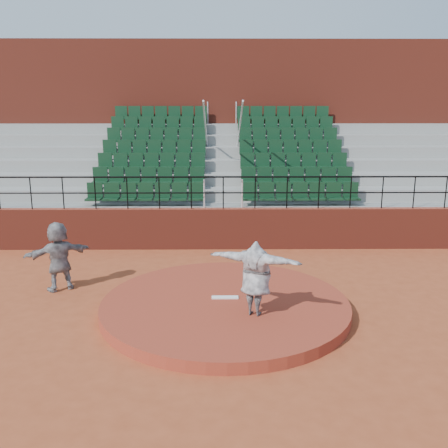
# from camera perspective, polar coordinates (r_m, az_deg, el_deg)

# --- Properties ---
(ground) EXTENTS (90.00, 90.00, 0.00)m
(ground) POSITION_cam_1_polar(r_m,az_deg,el_deg) (11.32, 0.13, -9.91)
(ground) COLOR #9D4323
(ground) RESTS_ON ground
(pitchers_mound) EXTENTS (5.50, 5.50, 0.25)m
(pitchers_mound) POSITION_cam_1_polar(r_m,az_deg,el_deg) (11.27, 0.13, -9.33)
(pitchers_mound) COLOR maroon
(pitchers_mound) RESTS_ON ground
(pitching_rubber) EXTENTS (0.60, 0.15, 0.03)m
(pitching_rubber) POSITION_cam_1_polar(r_m,az_deg,el_deg) (11.35, 0.12, -8.38)
(pitching_rubber) COLOR white
(pitching_rubber) RESTS_ON pitchers_mound
(boundary_wall) EXTENTS (24.00, 0.30, 1.30)m
(boundary_wall) POSITION_cam_1_polar(r_m,az_deg,el_deg) (15.86, -0.09, -0.52)
(boundary_wall) COLOR maroon
(boundary_wall) RESTS_ON ground
(wall_railing) EXTENTS (24.04, 0.05, 1.03)m
(wall_railing) POSITION_cam_1_polar(r_m,az_deg,el_deg) (15.58, -0.09, 4.41)
(wall_railing) COLOR black
(wall_railing) RESTS_ON boundary_wall
(seating_deck) EXTENTS (24.00, 5.97, 4.63)m
(seating_deck) POSITION_cam_1_polar(r_m,az_deg,el_deg) (19.27, -0.18, 4.44)
(seating_deck) COLOR gray
(seating_deck) RESTS_ON ground
(press_box_facade) EXTENTS (24.00, 3.00, 7.10)m
(press_box_facade) POSITION_cam_1_polar(r_m,az_deg,el_deg) (23.00, -0.25, 11.18)
(press_box_facade) COLOR maroon
(press_box_facade) RESTS_ON ground
(pitcher) EXTENTS (2.00, 1.23, 1.58)m
(pitcher) POSITION_cam_1_polar(r_m,az_deg,el_deg) (10.27, 3.64, -6.19)
(pitcher) COLOR black
(pitcher) RESTS_ON pitchers_mound
(fielder) EXTENTS (1.65, 1.26, 1.74)m
(fielder) POSITION_cam_1_polar(r_m,az_deg,el_deg) (12.93, -18.37, -3.50)
(fielder) COLOR black
(fielder) RESTS_ON ground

